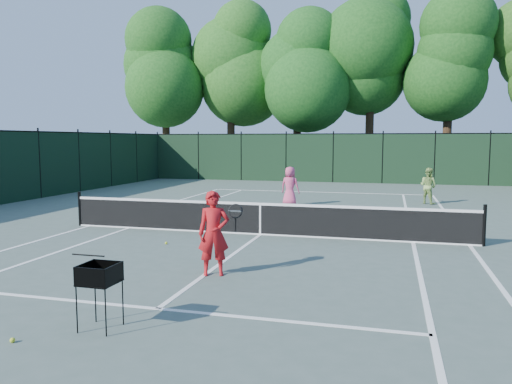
% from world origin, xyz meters
% --- Properties ---
extents(ground, '(90.00, 90.00, 0.00)m').
position_xyz_m(ground, '(0.00, 0.00, 0.00)').
color(ground, '#495850').
rests_on(ground, ground).
extents(sideline_doubles_left, '(0.10, 23.77, 0.01)m').
position_xyz_m(sideline_doubles_left, '(-5.49, 0.00, 0.00)').
color(sideline_doubles_left, white).
rests_on(sideline_doubles_left, ground).
extents(sideline_doubles_right, '(0.10, 23.77, 0.01)m').
position_xyz_m(sideline_doubles_right, '(5.49, 0.00, 0.00)').
color(sideline_doubles_right, white).
rests_on(sideline_doubles_right, ground).
extents(sideline_singles_left, '(0.10, 23.77, 0.01)m').
position_xyz_m(sideline_singles_left, '(-4.12, 0.00, 0.00)').
color(sideline_singles_left, white).
rests_on(sideline_singles_left, ground).
extents(sideline_singles_right, '(0.10, 23.77, 0.01)m').
position_xyz_m(sideline_singles_right, '(4.12, 0.00, 0.00)').
color(sideline_singles_right, white).
rests_on(sideline_singles_right, ground).
extents(baseline_far, '(10.97, 0.10, 0.01)m').
position_xyz_m(baseline_far, '(0.00, 11.88, 0.00)').
color(baseline_far, white).
rests_on(baseline_far, ground).
extents(service_line_near, '(8.23, 0.10, 0.01)m').
position_xyz_m(service_line_near, '(0.00, -6.40, 0.00)').
color(service_line_near, white).
rests_on(service_line_near, ground).
extents(service_line_far, '(8.23, 0.10, 0.01)m').
position_xyz_m(service_line_far, '(0.00, 6.40, 0.00)').
color(service_line_far, white).
rests_on(service_line_far, ground).
extents(center_service_line, '(0.10, 12.80, 0.01)m').
position_xyz_m(center_service_line, '(0.00, 0.00, 0.00)').
color(center_service_line, white).
rests_on(center_service_line, ground).
extents(tennis_net, '(11.69, 0.09, 1.06)m').
position_xyz_m(tennis_net, '(0.00, 0.00, 0.48)').
color(tennis_net, black).
rests_on(tennis_net, ground).
extents(fence_far, '(24.00, 0.05, 3.00)m').
position_xyz_m(fence_far, '(0.00, 18.00, 1.50)').
color(fence_far, black).
rests_on(fence_far, ground).
extents(tree_0, '(6.40, 6.40, 13.14)m').
position_xyz_m(tree_0, '(-13.00, 21.50, 8.16)').
color(tree_0, black).
rests_on(tree_0, ground).
extents(tree_1, '(6.80, 6.80, 13.98)m').
position_xyz_m(tree_1, '(-8.00, 22.00, 8.69)').
color(tree_1, black).
rests_on(tree_1, ground).
extents(tree_2, '(6.00, 6.00, 12.40)m').
position_xyz_m(tree_2, '(-3.00, 21.80, 7.73)').
color(tree_2, black).
rests_on(tree_2, ground).
extents(tree_3, '(7.00, 7.00, 14.45)m').
position_xyz_m(tree_3, '(2.00, 22.30, 9.01)').
color(tree_3, black).
rests_on(tree_3, ground).
extents(tree_4, '(6.20, 6.20, 12.97)m').
position_xyz_m(tree_4, '(7.00, 21.60, 8.14)').
color(tree_4, black).
rests_on(tree_4, ground).
extents(coach, '(0.81, 0.83, 1.67)m').
position_xyz_m(coach, '(0.18, -4.29, 0.84)').
color(coach, '#B21418').
rests_on(coach, ground).
extents(player_pink, '(0.86, 0.65, 1.58)m').
position_xyz_m(player_pink, '(-0.43, 6.39, 0.79)').
color(player_pink, '#CD4874').
rests_on(player_pink, ground).
extents(player_green, '(0.93, 0.89, 1.51)m').
position_xyz_m(player_green, '(5.03, 8.45, 0.75)').
color(player_green, '#88AC56').
rests_on(player_green, ground).
extents(ball_hopper, '(0.51, 0.51, 0.94)m').
position_xyz_m(ball_hopper, '(-0.40, -7.37, 0.79)').
color(ball_hopper, black).
rests_on(ball_hopper, ground).
extents(loose_ball_near_cart, '(0.07, 0.07, 0.07)m').
position_xyz_m(loose_ball_near_cart, '(-1.26, -8.10, 0.03)').
color(loose_ball_near_cart, '#C3D42B').
rests_on(loose_ball_near_cart, ground).
extents(loose_ball_midcourt, '(0.07, 0.07, 0.07)m').
position_xyz_m(loose_ball_midcourt, '(-2.00, -1.87, 0.03)').
color(loose_ball_midcourt, '#C8DB2C').
rests_on(loose_ball_midcourt, ground).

